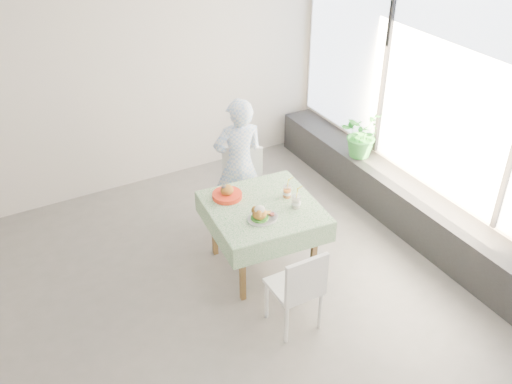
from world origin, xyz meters
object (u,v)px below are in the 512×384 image
cafe_table (263,229)px  juice_cup_orange (287,192)px  chair_far (242,207)px  chair_near (294,302)px  potted_plant (361,134)px  main_dish (261,215)px  diner (239,164)px

cafe_table → juice_cup_orange: 0.44m
cafe_table → chair_far: size_ratio=1.20×
cafe_table → chair_near: size_ratio=1.31×
chair_far → potted_plant: (1.62, 0.04, 0.49)m
main_dish → diner: bearing=73.7°
potted_plant → juice_cup_orange: bearing=-154.6°
cafe_table → diner: size_ratio=0.74×
chair_far → diner: bearing=73.0°
chair_far → diner: (0.04, 0.14, 0.47)m
diner → potted_plant: diner is taller
chair_near → juice_cup_orange: (0.45, 0.88, 0.53)m
diner → potted_plant: (1.58, -0.10, 0.02)m
chair_near → potted_plant: potted_plant is taller
chair_far → juice_cup_orange: size_ratio=3.78×
chair_far → diner: diner is taller
chair_near → diner: 1.78m
chair_near → potted_plant: (1.91, 1.57, 0.52)m
cafe_table → chair_far: bearing=79.6°
chair_near → main_dish: main_dish is taller
chair_near → juice_cup_orange: bearing=62.9°
chair_near → chair_far: bearing=79.4°
chair_near → main_dish: bearing=87.0°
chair_far → main_dish: (-0.25, -0.87, 0.50)m
chair_near → diner: (0.33, 1.67, 0.49)m
juice_cup_orange → chair_far: bearing=103.8°
main_dish → chair_far: bearing=73.8°
chair_far → chair_near: (-0.29, -1.53, -0.02)m
chair_near → juice_cup_orange: juice_cup_orange is taller
juice_cup_orange → diner: bearing=98.5°
main_dish → juice_cup_orange: size_ratio=1.22×
potted_plant → chair_far: bearing=-178.6°
cafe_table → potted_plant: size_ratio=1.99×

